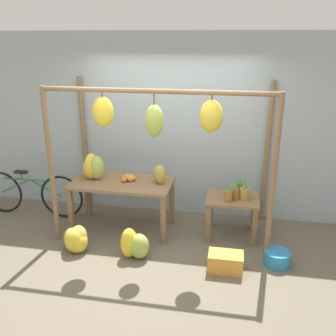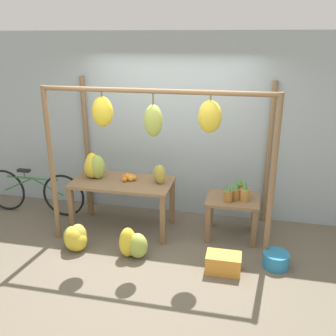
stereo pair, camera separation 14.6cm
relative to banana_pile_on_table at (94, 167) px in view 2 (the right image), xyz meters
The scene contains 14 objects.
ground_plane 1.58m from the banana_pile_on_table, 34.42° to the right, with size 20.00×20.00×0.00m, color #665B4C.
shop_wall_back 1.36m from the banana_pile_on_table, 33.90° to the left, with size 8.00×0.08×2.80m.
stall_awning 1.29m from the banana_pile_on_table, 16.48° to the right, with size 2.93×1.29×2.14m.
display_table_main 0.53m from the banana_pile_on_table, ahead, with size 1.44×0.74×0.75m.
display_table_side 2.08m from the banana_pile_on_table, ahead, with size 0.72×0.57×0.59m.
banana_pile_on_table is the anchor object (origin of this frame).
orange_pile 0.55m from the banana_pile_on_table, ahead, with size 0.22×0.18×0.10m.
pineapple_cluster 2.09m from the banana_pile_on_table, ahead, with size 0.33×0.32×0.30m.
banana_pile_ground_left 1.08m from the banana_pile_on_table, 88.98° to the right, with size 0.39×0.36×0.36m.
banana_pile_ground_right 1.34m from the banana_pile_on_table, 43.82° to the right, with size 0.42×0.31×0.41m.
fruit_crate_white 2.30m from the banana_pile_on_table, 23.37° to the right, with size 0.42×0.26×0.23m.
blue_bucket 2.81m from the banana_pile_on_table, 13.18° to the right, with size 0.32×0.32×0.19m.
parked_bicycle 1.26m from the banana_pile_on_table, behind, with size 1.73×0.08×0.74m.
papaya_pile 0.99m from the banana_pile_on_table, ahead, with size 0.21×0.20×0.28m.
Camera 2 is at (1.09, -4.08, 2.72)m, focal length 40.00 mm.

